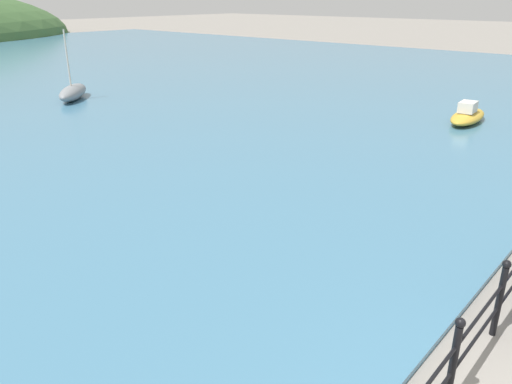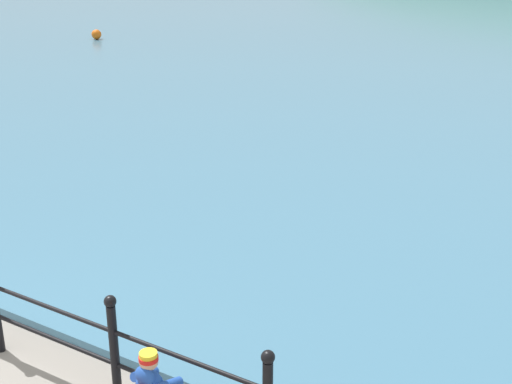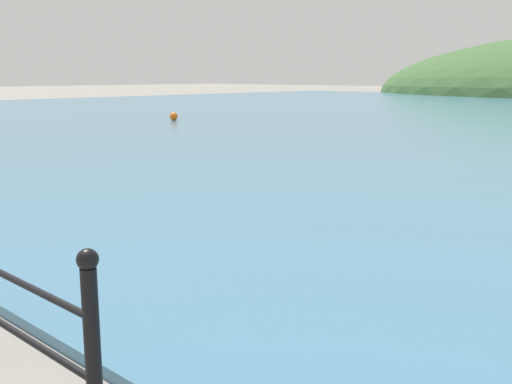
{
  "view_description": "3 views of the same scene",
  "coord_description": "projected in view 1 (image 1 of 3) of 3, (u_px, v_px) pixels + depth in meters",
  "views": [
    {
      "loc": [
        -4.75,
        0.19,
        4.54
      ],
      "look_at": [
        1.77,
        5.84,
        1.14
      ],
      "focal_mm": 35.0,
      "sensor_mm": 36.0,
      "label": 1
    },
    {
      "loc": [
        6.15,
        -2.76,
        4.55
      ],
      "look_at": [
        1.31,
        5.18,
        0.87
      ],
      "focal_mm": 50.0,
      "sensor_mm": 36.0,
      "label": 2
    },
    {
      "loc": [
        8.1,
        -0.11,
        2.1
      ],
      "look_at": [
        3.47,
        4.86,
        0.77
      ],
      "focal_mm": 42.0,
      "sensor_mm": 36.0,
      "label": 3
    }
  ],
  "objects": [
    {
      "name": "iron_railing",
      "position": [
        454.0,
        359.0,
        5.73
      ],
      "size": [
        10.42,
        0.12,
        1.21
      ],
      "color": "black",
      "rests_on": "ground"
    },
    {
      "name": "boat_far_left",
      "position": [
        468.0,
        116.0,
        18.62
      ],
      "size": [
        2.93,
        1.23,
        0.81
      ],
      "color": "gold",
      "rests_on": "water"
    },
    {
      "name": "boat_far_right",
      "position": [
        73.0,
        92.0,
        22.73
      ],
      "size": [
        2.78,
        2.73,
        3.07
      ],
      "color": "gray",
      "rests_on": "water"
    }
  ]
}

